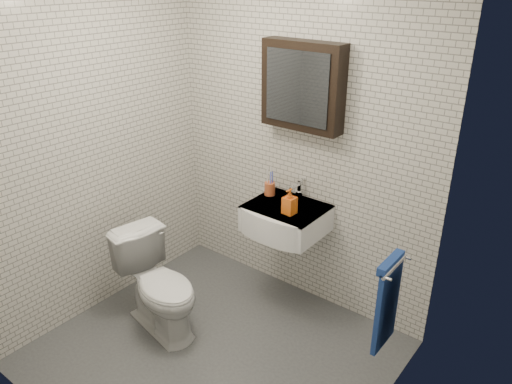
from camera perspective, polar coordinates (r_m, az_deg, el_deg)
ground at (r=3.64m, az=-4.85°, el=-17.79°), size 2.20×2.00×0.01m
room_shell at (r=2.87m, az=-5.88°, el=4.35°), size 2.22×2.02×2.51m
washbasin at (r=3.65m, az=3.11°, el=-3.15°), size 0.55×0.50×0.20m
faucet at (r=3.73m, az=4.91°, el=0.16°), size 0.06×0.20×0.15m
mirror_cabinet at (r=3.48m, az=5.34°, el=11.97°), size 0.60×0.15×0.60m
towel_rail at (r=2.98m, az=14.81°, el=-11.80°), size 0.09×0.30×0.58m
toothbrush_cup at (r=3.79m, az=1.58°, el=0.46°), size 0.08×0.08×0.22m
soap_bottle at (r=3.49m, az=3.86°, el=-1.08°), size 0.09×0.09×0.19m
toilet at (r=3.69m, az=-10.96°, el=-10.40°), size 0.78×0.53×0.73m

